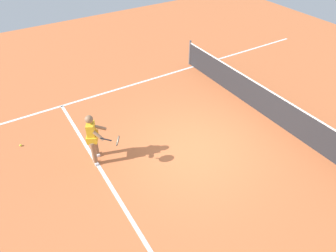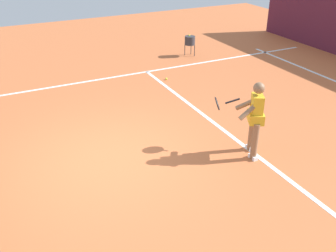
# 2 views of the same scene
# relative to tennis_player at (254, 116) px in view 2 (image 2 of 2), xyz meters

# --- Properties ---
(ground_plane) EXTENTS (25.77, 25.77, 0.00)m
(ground_plane) POSITION_rel_tennis_player_xyz_m (1.10, 2.61, -0.85)
(ground_plane) COLOR #C66638
(service_line_marking) EXTENTS (8.70, 0.10, 0.01)m
(service_line_marking) POSITION_rel_tennis_player_xyz_m (1.10, -0.08, -0.84)
(service_line_marking) COLOR white
(service_line_marking) RESTS_ON ground
(sideline_right_marking) EXTENTS (0.10, 17.83, 0.01)m
(sideline_right_marking) POSITION_rel_tennis_player_xyz_m (5.45, 2.61, -0.84)
(sideline_right_marking) COLOR white
(sideline_right_marking) RESTS_ON ground
(tennis_player) EXTENTS (1.05, 0.81, 1.55)m
(tennis_player) POSITION_rel_tennis_player_xyz_m (0.00, 0.00, 0.00)
(tennis_player) COLOR #8C6647
(tennis_player) RESTS_ON ground
(tennis_ball_near) EXTENTS (0.07, 0.07, 0.07)m
(tennis_ball_near) POSITION_rel_tennis_player_xyz_m (4.54, -0.33, -0.81)
(tennis_ball_near) COLOR #D1E533
(tennis_ball_near) RESTS_ON ground
(ball_hopper) EXTENTS (0.36, 0.36, 0.74)m
(ball_hopper) POSITION_rel_tennis_player_xyz_m (6.34, -2.13, -0.30)
(ball_hopper) COLOR #333338
(ball_hopper) RESTS_ON ground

